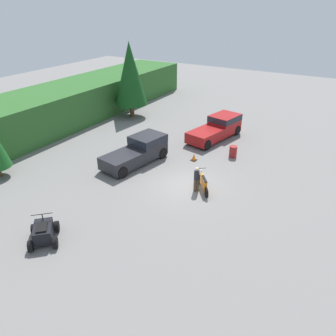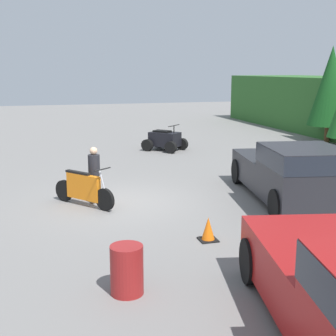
{
  "view_description": "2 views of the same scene",
  "coord_description": "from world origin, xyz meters",
  "px_view_note": "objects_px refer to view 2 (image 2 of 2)",
  "views": [
    {
      "loc": [
        -16.36,
        -8.19,
        10.72
      ],
      "look_at": [
        -0.05,
        1.41,
        0.95
      ],
      "focal_mm": 35.0,
      "sensor_mm": 36.0,
      "label": 1
    },
    {
      "loc": [
        13.12,
        -2.38,
        3.85
      ],
      "look_at": [
        -0.05,
        1.41,
        0.95
      ],
      "focal_mm": 50.0,
      "sensor_mm": 36.0,
      "label": 2
    }
  ],
  "objects_px": {
    "traffic_cone": "(208,230)",
    "steel_barrel": "(127,270)",
    "rider_person": "(94,173)",
    "dirt_bike": "(84,189)",
    "pickup_truck_second": "(291,171)",
    "quad_atv": "(165,140)"
  },
  "relations": [
    {
      "from": "pickup_truck_second",
      "to": "steel_barrel",
      "type": "bearing_deg",
      "value": -43.14
    },
    {
      "from": "pickup_truck_second",
      "to": "steel_barrel",
      "type": "xyz_separation_m",
      "value": [
        4.25,
        -5.67,
        -0.51
      ]
    },
    {
      "from": "quad_atv",
      "to": "traffic_cone",
      "type": "relative_size",
      "value": 4.14
    },
    {
      "from": "rider_person",
      "to": "steel_barrel",
      "type": "distance_m",
      "value": 5.94
    },
    {
      "from": "pickup_truck_second",
      "to": "dirt_bike",
      "type": "distance_m",
      "value": 6.0
    },
    {
      "from": "pickup_truck_second",
      "to": "quad_atv",
      "type": "relative_size",
      "value": 2.4
    },
    {
      "from": "rider_person",
      "to": "steel_barrel",
      "type": "relative_size",
      "value": 1.87
    },
    {
      "from": "pickup_truck_second",
      "to": "quad_atv",
      "type": "height_order",
      "value": "pickup_truck_second"
    },
    {
      "from": "pickup_truck_second",
      "to": "dirt_bike",
      "type": "xyz_separation_m",
      "value": [
        -1.39,
        -5.82,
        -0.46
      ]
    },
    {
      "from": "quad_atv",
      "to": "rider_person",
      "type": "distance_m",
      "value": 9.24
    },
    {
      "from": "pickup_truck_second",
      "to": "traffic_cone",
      "type": "bearing_deg",
      "value": -46.9
    },
    {
      "from": "rider_person",
      "to": "traffic_cone",
      "type": "relative_size",
      "value": 3.0
    },
    {
      "from": "dirt_bike",
      "to": "steel_barrel",
      "type": "height_order",
      "value": "dirt_bike"
    },
    {
      "from": "traffic_cone",
      "to": "steel_barrel",
      "type": "bearing_deg",
      "value": -48.24
    },
    {
      "from": "quad_atv",
      "to": "steel_barrel",
      "type": "bearing_deg",
      "value": -62.14
    },
    {
      "from": "rider_person",
      "to": "pickup_truck_second",
      "type": "bearing_deg",
      "value": 25.09
    },
    {
      "from": "steel_barrel",
      "to": "rider_person",
      "type": "bearing_deg",
      "value": 178.02
    },
    {
      "from": "steel_barrel",
      "to": "dirt_bike",
      "type": "bearing_deg",
      "value": -178.5
    },
    {
      "from": "quad_atv",
      "to": "rider_person",
      "type": "bearing_deg",
      "value": -72.46
    },
    {
      "from": "dirt_bike",
      "to": "steel_barrel",
      "type": "bearing_deg",
      "value": -36.62
    },
    {
      "from": "pickup_truck_second",
      "to": "dirt_bike",
      "type": "relative_size",
      "value": 2.93
    },
    {
      "from": "dirt_bike",
      "to": "rider_person",
      "type": "xyz_separation_m",
      "value": [
        -0.28,
        0.35,
        0.4
      ]
    }
  ]
}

